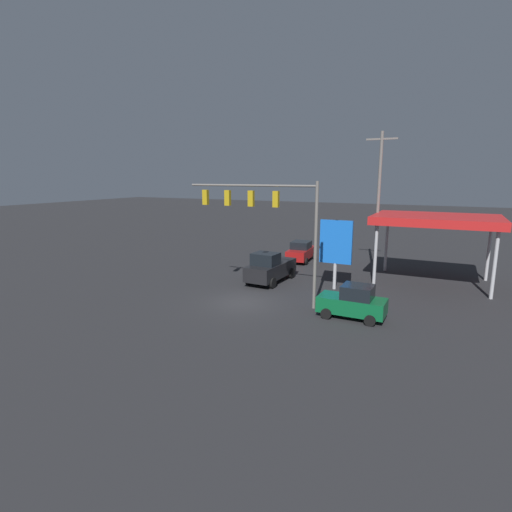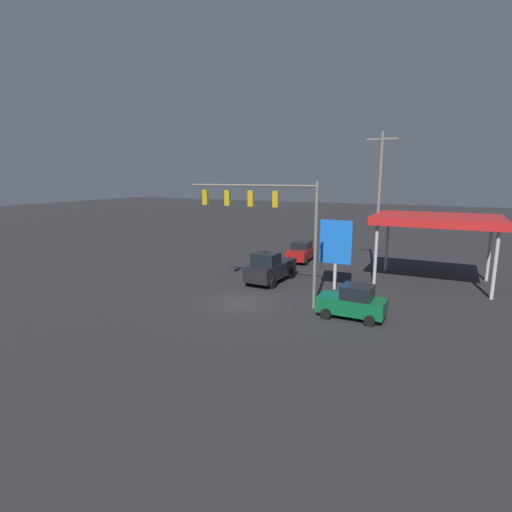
% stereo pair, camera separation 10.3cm
% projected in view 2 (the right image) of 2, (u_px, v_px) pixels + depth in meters
% --- Properties ---
extents(ground_plane, '(200.00, 200.00, 0.00)m').
position_uv_depth(ground_plane, '(242.00, 302.00, 25.91)').
color(ground_plane, '#262628').
extents(traffic_signal_assembly, '(8.93, 0.43, 7.78)m').
position_uv_depth(traffic_signal_assembly, '(264.00, 210.00, 25.15)').
color(traffic_signal_assembly, slate).
rests_on(traffic_signal_assembly, ground).
extents(utility_pole, '(2.40, 0.26, 11.50)m').
position_uv_depth(utility_pole, '(379.00, 202.00, 31.93)').
color(utility_pole, slate).
rests_on(utility_pole, ground).
extents(gas_station_canopy, '(8.85, 6.59, 5.18)m').
position_uv_depth(gas_station_canopy, '(437.00, 221.00, 29.70)').
color(gas_station_canopy, red).
rests_on(gas_station_canopy, ground).
extents(price_sign, '(2.32, 0.27, 5.02)m').
position_uv_depth(price_sign, '(336.00, 244.00, 28.37)').
color(price_sign, '#B7B7BC').
rests_on(price_sign, ground).
extents(pickup_parked, '(2.48, 5.30, 2.40)m').
position_uv_depth(pickup_parked, '(270.00, 268.00, 30.74)').
color(pickup_parked, black).
rests_on(pickup_parked, ground).
extents(sedan_waiting, '(2.31, 4.52, 1.93)m').
position_uv_depth(sedan_waiting, '(301.00, 251.00, 38.34)').
color(sedan_waiting, maroon).
rests_on(sedan_waiting, ground).
extents(hatchback_crossing, '(3.83, 2.01, 1.97)m').
position_uv_depth(hatchback_crossing, '(353.00, 302.00, 22.90)').
color(hatchback_crossing, '#0C592D').
rests_on(hatchback_crossing, ground).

